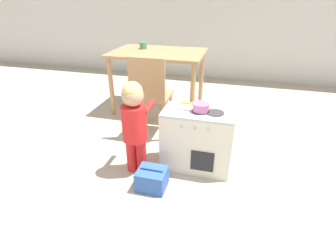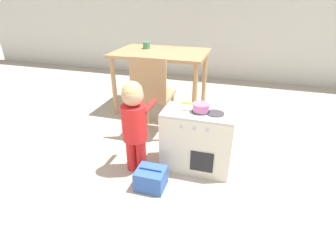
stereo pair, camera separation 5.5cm
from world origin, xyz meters
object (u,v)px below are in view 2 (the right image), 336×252
at_px(toy_pot, 201,107).
at_px(cup_on_table, 147,45).
at_px(dining_chair_near, 152,94).
at_px(child_figure, 134,118).
at_px(play_kitchen, 197,140).
at_px(dining_table, 161,60).
at_px(toy_basket, 151,179).

distance_m(toy_pot, cup_on_table, 1.64).
bearing_deg(dining_chair_near, cup_on_table, 113.77).
bearing_deg(child_figure, play_kitchen, 22.23).
bearing_deg(dining_chair_near, dining_table, 100.64).
bearing_deg(toy_basket, play_kitchen, 52.75).
bearing_deg(cup_on_table, dining_chair_near, -66.23).
bearing_deg(dining_table, cup_on_table, 153.66).
relative_size(play_kitchen, toy_basket, 2.61).
xyz_separation_m(dining_table, dining_chair_near, (0.14, -0.73, -0.19)).
height_order(toy_pot, dining_table, dining_table).
bearing_deg(child_figure, cup_on_table, 106.81).
bearing_deg(play_kitchen, dining_chair_near, 141.24).
bearing_deg(dining_table, child_figure, -80.98).
distance_m(child_figure, cup_on_table, 1.61).
bearing_deg(child_figure, toy_basket, -42.73).
bearing_deg(dining_table, toy_pot, -58.61).
height_order(play_kitchen, child_figure, child_figure).
height_order(toy_pot, child_figure, child_figure).
height_order(play_kitchen, toy_basket, play_kitchen).
relative_size(dining_chair_near, cup_on_table, 9.30).
height_order(toy_basket, cup_on_table, cup_on_table).
relative_size(toy_pot, child_figure, 0.29).
distance_m(toy_basket, cup_on_table, 1.96).
xyz_separation_m(play_kitchen, cup_on_table, (-0.95, 1.31, 0.54)).
height_order(dining_table, cup_on_table, cup_on_table).
distance_m(toy_basket, dining_chair_near, 0.98).
bearing_deg(toy_pot, cup_on_table, 126.34).
relative_size(play_kitchen, toy_pot, 2.52).
relative_size(toy_pot, toy_basket, 1.03).
distance_m(dining_table, cup_on_table, 0.30).
bearing_deg(dining_table, toy_basket, -75.06).
height_order(toy_pot, cup_on_table, cup_on_table).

